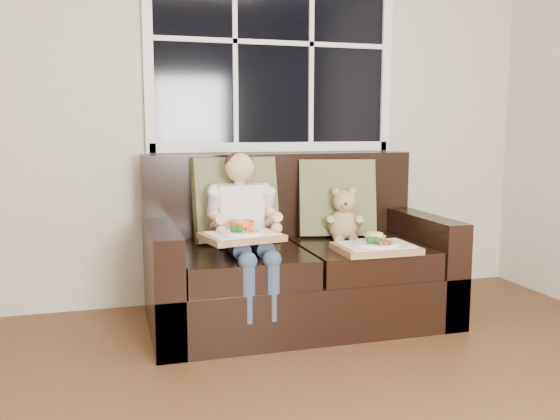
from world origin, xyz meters
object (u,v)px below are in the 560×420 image
object	(u,v)px
teddy_bear	(344,218)
tray_right	(376,246)
tray_left	(242,234)
child	(244,217)
loveseat	(295,266)

from	to	relation	value
teddy_bear	tray_right	xyz separation A→B (m)	(0.04, -0.37, -0.10)
tray_left	tray_right	size ratio (longest dim) A/B	1.03
child	teddy_bear	bearing A→B (deg)	11.24
tray_right	child	bearing A→B (deg)	160.78
teddy_bear	tray_right	bearing A→B (deg)	-70.38
loveseat	child	distance (m)	0.48
child	tray_left	world-z (taller)	child
loveseat	tray_left	bearing A→B (deg)	-141.30
teddy_bear	tray_left	distance (m)	0.77
loveseat	tray_left	distance (m)	0.56
loveseat	teddy_bear	size ratio (longest dim) A/B	5.19
child	tray_right	xyz separation A→B (m)	(0.68, -0.24, -0.15)
teddy_bear	tray_left	world-z (taller)	teddy_bear
tray_left	tray_right	distance (m)	0.74
loveseat	tray_left	xyz separation A→B (m)	(-0.38, -0.31, 0.27)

